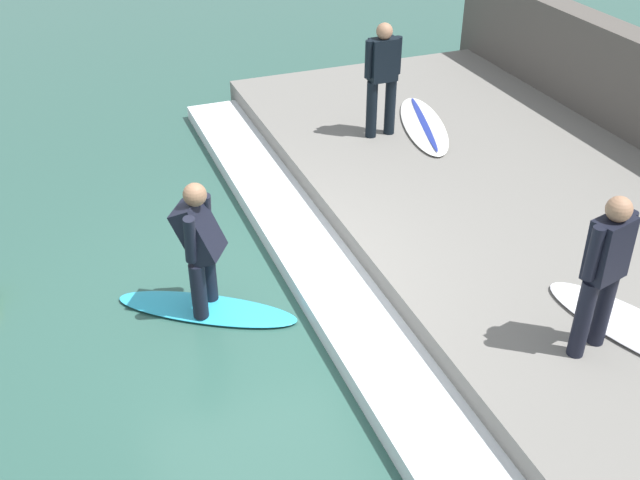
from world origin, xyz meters
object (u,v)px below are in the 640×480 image
(surfboard_riding, at_px, (207,309))
(surfer_waiting_far, at_px, (604,268))
(surfboard_waiting_far, at_px, (638,330))
(surfboard_waiting_near, at_px, (424,125))
(surfer_riding, at_px, (200,242))
(surfer_waiting_near, at_px, (382,74))

(surfboard_riding, relative_size, surfer_waiting_far, 1.23)
(surfboard_waiting_far, bearing_deg, surfer_waiting_far, 179.55)
(surfboard_riding, bearing_deg, surfboard_waiting_near, 33.29)
(surfer_riding, bearing_deg, surfboard_waiting_far, -32.92)
(surfer_riding, xyz_separation_m, surfboard_waiting_far, (3.45, -2.23, -0.40))
(surfer_riding, bearing_deg, surfer_waiting_near, 38.64)
(surfer_waiting_near, xyz_separation_m, surfboard_waiting_near, (0.68, 0.01, -0.84))
(surfboard_waiting_far, bearing_deg, surfer_waiting_near, 94.47)
(surfer_waiting_near, distance_m, surfboard_waiting_far, 4.78)
(surfboard_riding, bearing_deg, surfer_waiting_near, 38.64)
(surfboard_riding, height_order, surfboard_waiting_far, surfboard_waiting_far)
(surfboard_waiting_far, bearing_deg, surfboard_waiting_near, 86.14)
(surfer_riding, relative_size, surfer_waiting_far, 0.94)
(surfer_waiting_near, xyz_separation_m, surfboard_waiting_far, (0.37, -4.70, -0.84))
(surfboard_waiting_near, xyz_separation_m, surfboard_waiting_far, (-0.32, -4.71, -0.00))
(surfer_waiting_near, relative_size, surfer_waiting_far, 1.02)
(surfer_riding, height_order, surfboard_waiting_near, surfer_riding)
(surfboard_riding, height_order, surfer_waiting_far, surfer_waiting_far)
(surfer_riding, bearing_deg, surfboard_waiting_near, 33.29)
(surfer_riding, height_order, surfer_waiting_near, surfer_waiting_near)
(surfboard_waiting_near, distance_m, surfer_waiting_far, 4.85)
(surfer_waiting_near, relative_size, surfboard_waiting_near, 0.74)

